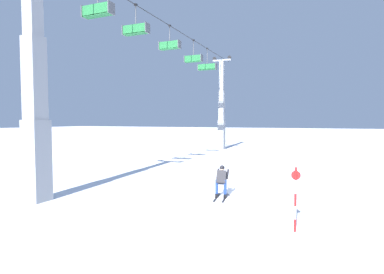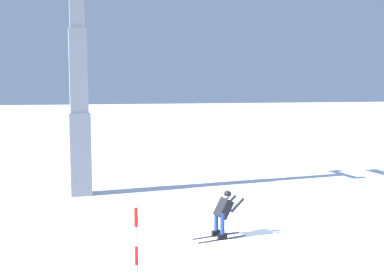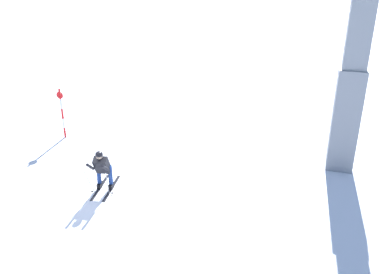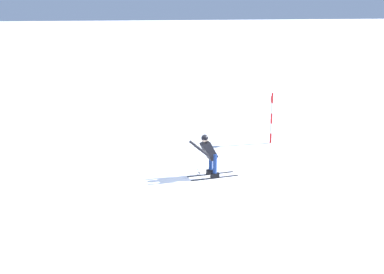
{
  "view_description": "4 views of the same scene",
  "coord_description": "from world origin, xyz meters",
  "px_view_note": "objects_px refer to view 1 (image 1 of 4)",
  "views": [
    {
      "loc": [
        -13.66,
        -4.21,
        3.48
      ],
      "look_at": [
        -1.42,
        1.07,
        2.75
      ],
      "focal_mm": 28.72,
      "sensor_mm": 36.0,
      "label": 1
    },
    {
      "loc": [
        -5.33,
        -12.55,
        4.46
      ],
      "look_at": [
        -0.68,
        2.72,
        2.8
      ],
      "focal_mm": 42.49,
      "sensor_mm": 36.0,
      "label": 2
    },
    {
      "loc": [
        9.63,
        5.97,
        6.91
      ],
      "look_at": [
        -0.93,
        2.77,
        2.01
      ],
      "focal_mm": 39.47,
      "sensor_mm": 36.0,
      "label": 3
    },
    {
      "loc": [
        2.73,
        15.07,
        5.53
      ],
      "look_at": [
        0.25,
        1.21,
        1.69
      ],
      "focal_mm": 47.16,
      "sensor_mm": 36.0,
      "label": 4
    }
  ],
  "objects_px": {
    "chairlift_seat_nearest": "(97,10)",
    "chairlift_seat_second": "(135,29)",
    "chairlift_seat_farthest": "(207,67)",
    "trail_marker_pole": "(295,197)",
    "lift_tower_far": "(222,111)",
    "chairlift_seat_middle": "(169,45)",
    "chairlift_seat_fourth": "(193,58)",
    "skier_carving_main": "(222,179)",
    "lift_tower_near": "(35,95)"
  },
  "relations": [
    {
      "from": "chairlift_seat_nearest",
      "to": "chairlift_seat_second",
      "type": "xyz_separation_m",
      "value": [
        3.61,
        -0.0,
        -0.04
      ]
    },
    {
      "from": "chairlift_seat_farthest",
      "to": "trail_marker_pole",
      "type": "bearing_deg",
      "value": -152.45
    },
    {
      "from": "lift_tower_far",
      "to": "trail_marker_pole",
      "type": "height_order",
      "value": "lift_tower_far"
    },
    {
      "from": "chairlift_seat_nearest",
      "to": "chairlift_seat_farthest",
      "type": "distance_m",
      "value": 16.71
    },
    {
      "from": "chairlift_seat_middle",
      "to": "chairlift_seat_fourth",
      "type": "height_order",
      "value": "same"
    },
    {
      "from": "chairlift_seat_nearest",
      "to": "chairlift_seat_farthest",
      "type": "height_order",
      "value": "same"
    },
    {
      "from": "chairlift_seat_middle",
      "to": "trail_marker_pole",
      "type": "relative_size",
      "value": 0.94
    },
    {
      "from": "chairlift_seat_nearest",
      "to": "chairlift_seat_middle",
      "type": "relative_size",
      "value": 1.0
    },
    {
      "from": "chairlift_seat_middle",
      "to": "trail_marker_pole",
      "type": "distance_m",
      "value": 17.81
    },
    {
      "from": "chairlift_seat_second",
      "to": "skier_carving_main",
      "type": "bearing_deg",
      "value": -118.19
    },
    {
      "from": "chairlift_seat_middle",
      "to": "chairlift_seat_farthest",
      "type": "xyz_separation_m",
      "value": [
        8.38,
        0.0,
        -0.33
      ]
    },
    {
      "from": "lift_tower_far",
      "to": "chairlift_seat_fourth",
      "type": "xyz_separation_m",
      "value": [
        -8.63,
        0.0,
        4.63
      ]
    },
    {
      "from": "lift_tower_near",
      "to": "chairlift_seat_fourth",
      "type": "xyz_separation_m",
      "value": [
        17.05,
        0.0,
        4.67
      ]
    },
    {
      "from": "skier_carving_main",
      "to": "chairlift_seat_farthest",
      "type": "bearing_deg",
      "value": 22.7
    },
    {
      "from": "chairlift_seat_second",
      "to": "chairlift_seat_middle",
      "type": "xyz_separation_m",
      "value": [
        4.72,
        -0.0,
        0.04
      ]
    },
    {
      "from": "chairlift_seat_nearest",
      "to": "chairlift_seat_fourth",
      "type": "relative_size",
      "value": 0.91
    },
    {
      "from": "chairlift_seat_farthest",
      "to": "lift_tower_far",
      "type": "bearing_deg",
      "value": 0.0
    },
    {
      "from": "skier_carving_main",
      "to": "chairlift_seat_middle",
      "type": "bearing_deg",
      "value": 39.71
    },
    {
      "from": "skier_carving_main",
      "to": "chairlift_seat_middle",
      "type": "xyz_separation_m",
      "value": [
        8.5,
        7.06,
        8.55
      ]
    },
    {
      "from": "trail_marker_pole",
      "to": "chairlift_seat_second",
      "type": "bearing_deg",
      "value": 56.14
    },
    {
      "from": "chairlift_seat_second",
      "to": "chairlift_seat_fourth",
      "type": "height_order",
      "value": "same"
    },
    {
      "from": "skier_carving_main",
      "to": "chairlift_seat_second",
      "type": "height_order",
      "value": "chairlift_seat_second"
    },
    {
      "from": "chairlift_seat_second",
      "to": "chairlift_seat_fourth",
      "type": "xyz_separation_m",
      "value": [
        9.46,
        0.0,
        -0.12
      ]
    },
    {
      "from": "lift_tower_near",
      "to": "trail_marker_pole",
      "type": "bearing_deg",
      "value": -87.04
    },
    {
      "from": "skier_carving_main",
      "to": "chairlift_seat_middle",
      "type": "relative_size",
      "value": 0.87
    },
    {
      "from": "lift_tower_far",
      "to": "chairlift_seat_middle",
      "type": "bearing_deg",
      "value": -180.0
    },
    {
      "from": "chairlift_seat_fourth",
      "to": "trail_marker_pole",
      "type": "xyz_separation_m",
      "value": [
        -16.51,
        -10.51,
        -8.11
      ]
    },
    {
      "from": "chairlift_seat_second",
      "to": "trail_marker_pole",
      "type": "xyz_separation_m",
      "value": [
        -7.05,
        -10.51,
        -8.22
      ]
    },
    {
      "from": "chairlift_seat_fourth",
      "to": "chairlift_seat_nearest",
      "type": "bearing_deg",
      "value": 180.0
    },
    {
      "from": "skier_carving_main",
      "to": "lift_tower_near",
      "type": "relative_size",
      "value": 0.15
    },
    {
      "from": "chairlift_seat_nearest",
      "to": "chairlift_seat_second",
      "type": "relative_size",
      "value": 0.98
    },
    {
      "from": "trail_marker_pole",
      "to": "chairlift_seat_nearest",
      "type": "bearing_deg",
      "value": 71.89
    },
    {
      "from": "lift_tower_far",
      "to": "trail_marker_pole",
      "type": "bearing_deg",
      "value": -157.32
    },
    {
      "from": "skier_carving_main",
      "to": "chairlift_seat_second",
      "type": "bearing_deg",
      "value": 61.81
    },
    {
      "from": "chairlift_seat_nearest",
      "to": "trail_marker_pole",
      "type": "height_order",
      "value": "chairlift_seat_nearest"
    },
    {
      "from": "skier_carving_main",
      "to": "chairlift_seat_farthest",
      "type": "height_order",
      "value": "chairlift_seat_farthest"
    },
    {
      "from": "lift_tower_near",
      "to": "chairlift_seat_second",
      "type": "distance_m",
      "value": 8.98
    },
    {
      "from": "lift_tower_far",
      "to": "lift_tower_near",
      "type": "bearing_deg",
      "value": -180.0
    },
    {
      "from": "skier_carving_main",
      "to": "trail_marker_pole",
      "type": "bearing_deg",
      "value": -133.45
    },
    {
      "from": "chairlift_seat_nearest",
      "to": "chairlift_seat_fourth",
      "type": "height_order",
      "value": "same"
    },
    {
      "from": "lift_tower_far",
      "to": "chairlift_seat_middle",
      "type": "distance_m",
      "value": 14.21
    },
    {
      "from": "chairlift_seat_middle",
      "to": "chairlift_seat_nearest",
      "type": "bearing_deg",
      "value": 180.0
    },
    {
      "from": "lift_tower_near",
      "to": "chairlift_seat_middle",
      "type": "bearing_deg",
      "value": 0.0
    },
    {
      "from": "chairlift_seat_second",
      "to": "trail_marker_pole",
      "type": "distance_m",
      "value": 15.09
    },
    {
      "from": "skier_carving_main",
      "to": "trail_marker_pole",
      "type": "relative_size",
      "value": 0.82
    },
    {
      "from": "chairlift_seat_nearest",
      "to": "chairlift_seat_second",
      "type": "distance_m",
      "value": 3.61
    },
    {
      "from": "chairlift_seat_nearest",
      "to": "chairlift_seat_farthest",
      "type": "relative_size",
      "value": 0.84
    },
    {
      "from": "lift_tower_far",
      "to": "skier_carving_main",
      "type": "bearing_deg",
      "value": -162.11
    },
    {
      "from": "lift_tower_near",
      "to": "chairlift_seat_second",
      "type": "xyz_separation_m",
      "value": [
        7.59,
        0.0,
        4.79
      ]
    },
    {
      "from": "lift_tower_near",
      "to": "trail_marker_pole",
      "type": "xyz_separation_m",
      "value": [
        0.54,
        -10.51,
        -3.43
      ]
    }
  ]
}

